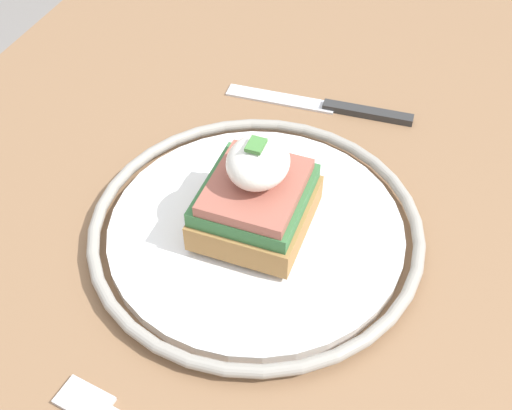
# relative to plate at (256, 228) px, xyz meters

# --- Properties ---
(dining_table) EXTENTS (1.13, 0.81, 0.76)m
(dining_table) POSITION_rel_plate_xyz_m (0.02, -0.05, -0.12)
(dining_table) COLOR #846042
(dining_table) RESTS_ON ground_plane
(plate) EXTENTS (0.27, 0.27, 0.02)m
(plate) POSITION_rel_plate_xyz_m (0.00, 0.00, 0.00)
(plate) COLOR white
(plate) RESTS_ON dining_table
(sandwich) EXTENTS (0.09, 0.08, 0.08)m
(sandwich) POSITION_rel_plate_xyz_m (0.00, 0.00, 0.04)
(sandwich) COLOR #9E703D
(sandwich) RESTS_ON plate
(knife) EXTENTS (0.03, 0.19, 0.01)m
(knife) POSITION_rel_plate_xyz_m (0.18, -0.01, -0.01)
(knife) COLOR #2D2D2D
(knife) RESTS_ON dining_table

